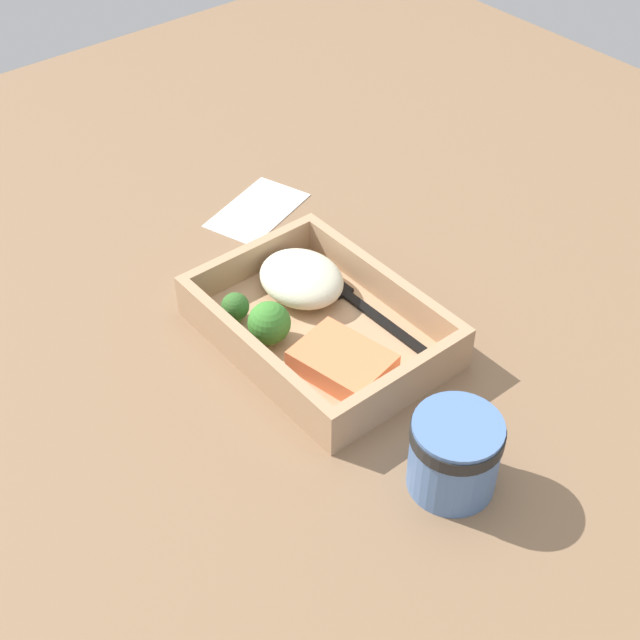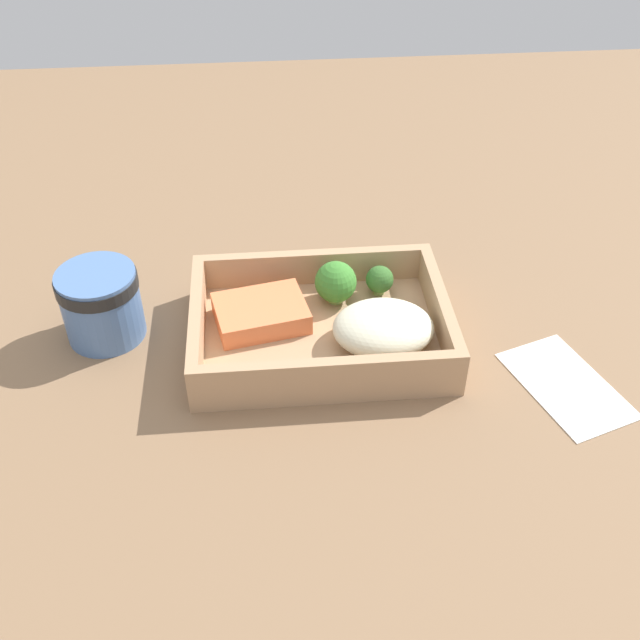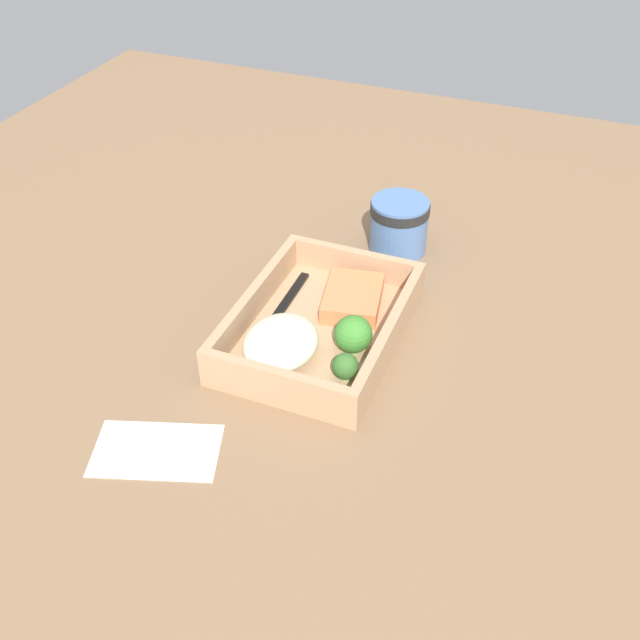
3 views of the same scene
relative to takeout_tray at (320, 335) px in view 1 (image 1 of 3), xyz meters
The scene contains 10 objects.
ground_plane 1.60cm from the takeout_tray, ahead, with size 160.00×160.00×2.00cm, color #816245.
takeout_tray is the anchor object (origin of this frame).
tray_rim 2.54cm from the takeout_tray, ahead, with size 26.35×18.96×3.88cm.
salmon_fillet 6.64cm from the takeout_tray, 161.27° to the left, with size 9.36×6.98×2.34cm, color #F17C4B.
mashed_potatoes 7.15cm from the takeout_tray, 21.44° to the right, with size 10.29×8.62×4.00cm, color beige.
broccoli_floret_1 6.28cm from the takeout_tray, 66.97° to the left, with size 4.54×4.54×4.78cm.
broccoli_floret_2 9.55cm from the takeout_tray, 39.76° to the left, with size 3.05×3.05×3.42cm.
fork 6.06cm from the takeout_tray, 98.64° to the right, with size 15.83×2.26×0.44cm.
paper_cup 22.92cm from the takeout_tray, behind, with size 8.33×8.33×7.87cm.
receipt_slip 25.20cm from the takeout_tray, 20.91° to the right, with size 7.82×13.12×0.24cm, color white.
Camera 1 is at (-54.00, 44.41, 65.55)cm, focal length 50.00 mm.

